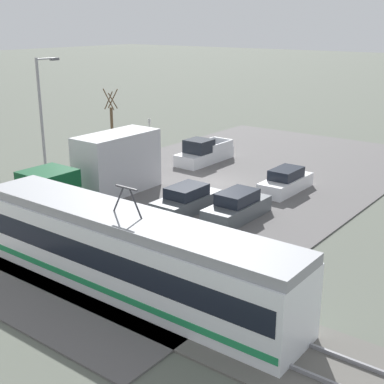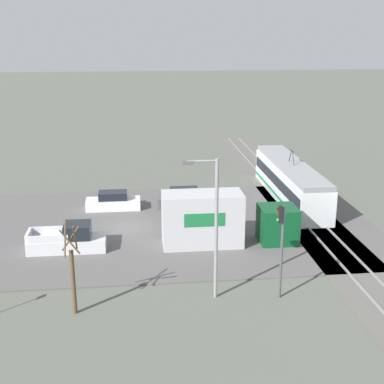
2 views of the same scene
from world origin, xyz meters
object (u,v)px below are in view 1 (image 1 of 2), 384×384
(box_truck, at_px, (102,169))
(sedan_car_0, at_px, (286,182))
(pickup_truck, at_px, (204,153))
(sedan_car_2, at_px, (187,200))
(light_rail_tram, at_px, (129,254))
(sedan_car_1, at_px, (237,207))
(street_tree, at_px, (112,123))
(no_parking_sign, at_px, (149,128))
(street_lamp_near_crossing, at_px, (43,107))

(box_truck, height_order, sedan_car_0, box_truck)
(pickup_truck, height_order, sedan_car_0, pickup_truck)
(sedan_car_2, bearing_deg, light_rail_tram, 114.23)
(light_rail_tram, xyz_separation_m, sedan_car_1, (1.02, -9.61, -0.94))
(sedan_car_1, relative_size, sedan_car_2, 1.01)
(sedan_car_0, height_order, sedan_car_2, sedan_car_0)
(sedan_car_0, distance_m, sedan_car_1, 6.05)
(box_truck, relative_size, sedan_car_2, 2.11)
(box_truck, height_order, sedan_car_1, box_truck)
(pickup_truck, relative_size, street_tree, 1.02)
(sedan_car_1, distance_m, sedan_car_2, 3.08)
(street_tree, bearing_deg, box_truck, 132.75)
(box_truck, xyz_separation_m, pickup_truck, (-0.02, -10.56, -1.03))
(sedan_car_0, bearing_deg, street_tree, -5.04)
(sedan_car_1, height_order, no_parking_sign, no_parking_sign)
(no_parking_sign, bearing_deg, pickup_truck, 160.17)
(sedan_car_2, xyz_separation_m, no_parking_sign, (13.90, -12.43, 0.64))
(pickup_truck, height_order, sedan_car_1, pickup_truck)
(sedan_car_2, height_order, no_parking_sign, no_parking_sign)
(pickup_truck, distance_m, sedan_car_1, 12.38)
(box_truck, height_order, sedan_car_2, box_truck)
(street_lamp_near_crossing, bearing_deg, pickup_truck, -130.96)
(street_tree, bearing_deg, pickup_truck, -171.80)
(box_truck, height_order, street_lamp_near_crossing, street_lamp_near_crossing)
(sedan_car_0, distance_m, no_parking_sign, 17.67)
(sedan_car_2, height_order, street_tree, street_tree)
(sedan_car_1, bearing_deg, street_tree, -23.55)
(sedan_car_2, bearing_deg, sedan_car_1, -167.47)
(light_rail_tram, height_order, sedan_car_1, light_rail_tram)
(light_rail_tram, xyz_separation_m, street_lamp_near_crossing, (17.38, -9.59, 3.03))
(sedan_car_1, distance_m, no_parking_sign, 20.60)
(box_truck, xyz_separation_m, sedan_car_2, (-5.72, -1.09, -1.13))
(pickup_truck, bearing_deg, sedan_car_0, 162.07)
(street_tree, bearing_deg, sedan_car_1, 156.45)
(pickup_truck, distance_m, sedan_car_2, 11.06)
(street_lamp_near_crossing, bearing_deg, sedan_car_2, 177.22)
(light_rail_tram, distance_m, no_parking_sign, 27.89)
(light_rail_tram, distance_m, sedan_car_0, 15.73)
(sedan_car_1, bearing_deg, pickup_truck, -45.31)
(pickup_truck, relative_size, street_lamp_near_crossing, 0.65)
(sedan_car_2, bearing_deg, box_truck, 10.74)
(light_rail_tram, height_order, street_tree, street_tree)
(street_tree, bearing_deg, street_lamp_near_crossing, 97.32)
(sedan_car_1, relative_size, no_parking_sign, 2.11)
(box_truck, bearing_deg, pickup_truck, -90.12)
(box_truck, xyz_separation_m, sedan_car_0, (-8.54, -7.80, -1.12))
(light_rail_tram, height_order, no_parking_sign, light_rail_tram)
(light_rail_tram, relative_size, pickup_truck, 2.87)
(pickup_truck, distance_m, street_lamp_near_crossing, 12.32)
(pickup_truck, xyz_separation_m, sedan_car_2, (-5.70, 9.47, -0.10))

